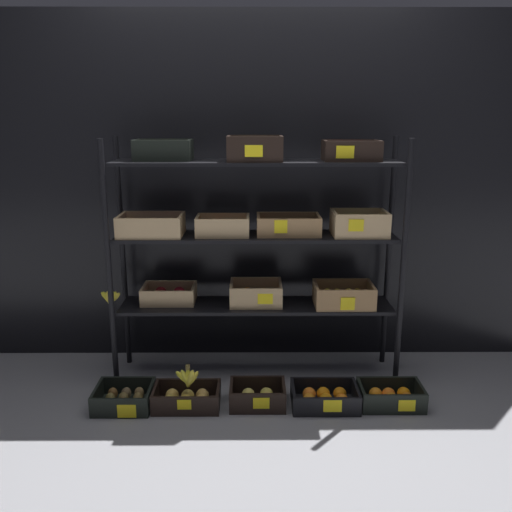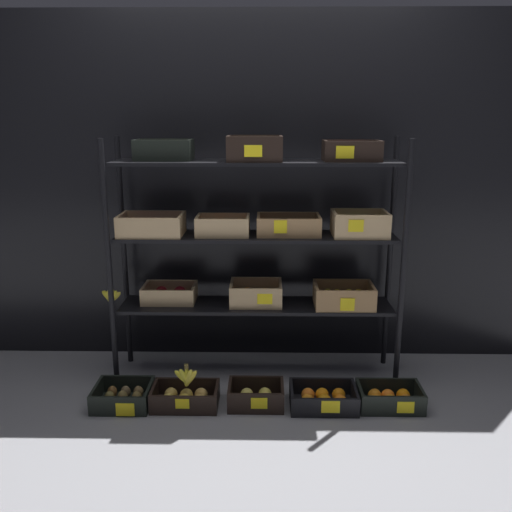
{
  "view_description": "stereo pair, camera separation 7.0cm",
  "coord_description": "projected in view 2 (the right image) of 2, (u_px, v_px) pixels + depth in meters",
  "views": [
    {
      "loc": [
        -0.02,
        -3.06,
        1.54
      ],
      "look_at": [
        0.0,
        0.0,
        0.75
      ],
      "focal_mm": 38.21,
      "sensor_mm": 36.0,
      "label": 1
    },
    {
      "loc": [
        0.05,
        -3.06,
        1.54
      ],
      "look_at": [
        0.0,
        0.0,
        0.75
      ],
      "focal_mm": 38.21,
      "sensor_mm": 36.0,
      "label": 2
    }
  ],
  "objects": [
    {
      "name": "ground_plane",
      "position": [
        256.0,
        373.0,
        3.35
      ],
      "size": [
        10.0,
        10.0,
        0.0
      ],
      "primitive_type": "plane",
      "color": "gray"
    },
    {
      "name": "storefront_wall",
      "position": [
        257.0,
        192.0,
        3.44
      ],
      "size": [
        4.03,
        0.12,
        2.14
      ],
      "primitive_type": "cube",
      "color": "black",
      "rests_on": "ground_plane"
    },
    {
      "name": "display_rack",
      "position": [
        257.0,
        235.0,
        3.14
      ],
      "size": [
        1.75,
        0.36,
        1.43
      ],
      "color": "black",
      "rests_on": "ground_plane"
    },
    {
      "name": "crate_ground_kiwi",
      "position": [
        123.0,
        397.0,
        2.98
      ],
      "size": [
        0.31,
        0.26,
        0.11
      ],
      "color": "black",
      "rests_on": "ground_plane"
    },
    {
      "name": "crate_ground_apple_gold",
      "position": [
        185.0,
        398.0,
        2.97
      ],
      "size": [
        0.36,
        0.23,
        0.11
      ],
      "color": "black",
      "rests_on": "ground_plane"
    },
    {
      "name": "crate_ground_center_apple_gold",
      "position": [
        256.0,
        397.0,
        2.98
      ],
      "size": [
        0.3,
        0.22,
        0.12
      ],
      "color": "black",
      "rests_on": "ground_plane"
    },
    {
      "name": "crate_ground_orange",
      "position": [
        323.0,
        399.0,
        2.97
      ],
      "size": [
        0.36,
        0.25,
        0.11
      ],
      "color": "black",
      "rests_on": "ground_plane"
    },
    {
      "name": "crate_ground_rightmost_orange",
      "position": [
        390.0,
        399.0,
        2.96
      ],
      "size": [
        0.34,
        0.22,
        0.12
      ],
      "color": "black",
      "rests_on": "ground_plane"
    },
    {
      "name": "banana_bunch_loose",
      "position": [
        186.0,
        377.0,
        2.94
      ],
      "size": [
        0.14,
        0.05,
        0.13
      ],
      "color": "brown",
      "rests_on": "crate_ground_apple_gold"
    }
  ]
}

